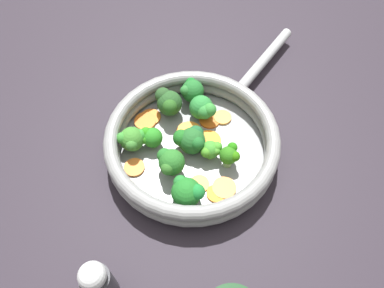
% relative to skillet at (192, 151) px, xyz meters
% --- Properties ---
extents(ground_plane, '(4.00, 4.00, 0.00)m').
position_rel_skillet_xyz_m(ground_plane, '(0.00, 0.00, -0.01)').
color(ground_plane, '#251F27').
extents(skillet, '(0.27, 0.27, 0.01)m').
position_rel_skillet_xyz_m(skillet, '(0.00, 0.00, 0.00)').
color(skillet, gray).
rests_on(skillet, ground_plane).
extents(skillet_rim_wall, '(0.30, 0.30, 0.05)m').
position_rel_skillet_xyz_m(skillet_rim_wall, '(0.00, 0.00, 0.03)').
color(skillet_rim_wall, gray).
rests_on(skillet_rim_wall, skillet).
extents(skillet_handle, '(0.22, 0.05, 0.02)m').
position_rel_skillet_xyz_m(skillet_handle, '(0.24, -0.03, 0.02)').
color(skillet_handle, '#999B9E').
rests_on(skillet_handle, skillet).
extents(skillet_rivet_left, '(0.01, 0.01, 0.01)m').
position_rel_skillet_xyz_m(skillet_rivet_left, '(0.12, -0.05, 0.01)').
color(skillet_rivet_left, gray).
rests_on(skillet_rivet_left, skillet).
extents(skillet_rivet_right, '(0.01, 0.01, 0.01)m').
position_rel_skillet_xyz_m(skillet_rivet_right, '(0.13, 0.01, 0.01)').
color(skillet_rivet_right, gray).
rests_on(skillet_rivet_right, skillet).
extents(carrot_slice_0, '(0.06, 0.06, 0.00)m').
position_rel_skillet_xyz_m(carrot_slice_0, '(0.03, 0.02, 0.01)').
color(carrot_slice_0, orange).
rests_on(carrot_slice_0, skillet).
extents(carrot_slice_1, '(0.04, 0.04, 0.00)m').
position_rel_skillet_xyz_m(carrot_slice_1, '(0.02, 0.00, 0.01)').
color(carrot_slice_1, '#E75C14').
rests_on(carrot_slice_1, skillet).
extents(carrot_slice_2, '(0.04, 0.04, 0.00)m').
position_rel_skillet_xyz_m(carrot_slice_2, '(0.03, -0.02, 0.01)').
color(carrot_slice_2, orange).
rests_on(carrot_slice_2, skillet).
extents(carrot_slice_3, '(0.04, 0.04, 0.00)m').
position_rel_skillet_xyz_m(carrot_slice_3, '(-0.06, -0.08, 0.01)').
color(carrot_slice_3, orange).
rests_on(carrot_slice_3, skillet).
extents(carrot_slice_4, '(0.04, 0.04, 0.00)m').
position_rel_skillet_xyz_m(carrot_slice_4, '(0.09, -0.02, 0.01)').
color(carrot_slice_4, '#F1973D').
rests_on(carrot_slice_4, skillet).
extents(carrot_slice_5, '(0.05, 0.05, 0.00)m').
position_rel_skillet_xyz_m(carrot_slice_5, '(-0.04, -0.08, 0.01)').
color(carrot_slice_5, orange).
rests_on(carrot_slice_5, skillet).
extents(carrot_slice_6, '(0.04, 0.04, 0.00)m').
position_rel_skillet_xyz_m(carrot_slice_6, '(0.02, 0.10, 0.01)').
color(carrot_slice_6, orange).
rests_on(carrot_slice_6, skillet).
extents(carrot_slice_7, '(0.05, 0.05, 0.00)m').
position_rel_skillet_xyz_m(carrot_slice_7, '(-0.06, -0.04, 0.01)').
color(carrot_slice_7, '#EB983D').
rests_on(carrot_slice_7, skillet).
extents(carrot_slice_8, '(0.05, 0.05, 0.01)m').
position_rel_skillet_xyz_m(carrot_slice_8, '(0.01, 0.10, 0.01)').
color(carrot_slice_8, orange).
rests_on(carrot_slice_8, skillet).
extents(carrot_slice_9, '(0.04, 0.04, 0.00)m').
position_rel_skillet_xyz_m(carrot_slice_9, '(0.07, -0.00, 0.01)').
color(carrot_slice_9, '#D95D1A').
rests_on(carrot_slice_9, skillet).
extents(carrot_slice_10, '(0.04, 0.04, 0.00)m').
position_rel_skillet_xyz_m(carrot_slice_10, '(-0.08, 0.07, 0.01)').
color(carrot_slice_10, orange).
rests_on(carrot_slice_10, skillet).
extents(carrot_slice_11, '(0.04, 0.04, 0.01)m').
position_rel_skillet_xyz_m(carrot_slice_11, '(-0.03, 0.02, 0.01)').
color(carrot_slice_11, orange).
rests_on(carrot_slice_11, skillet).
extents(broccoli_floret_0, '(0.05, 0.05, 0.05)m').
position_rel_skillet_xyz_m(broccoli_floret_0, '(0.05, 0.07, 0.04)').
color(broccoli_floret_0, '#85B16C').
rests_on(broccoli_floret_0, skillet).
extents(broccoli_floret_1, '(0.04, 0.04, 0.04)m').
position_rel_skillet_xyz_m(broccoli_floret_1, '(-0.03, 0.07, 0.03)').
color(broccoli_floret_1, '#81A85F').
rests_on(broccoli_floret_1, skillet).
extents(broccoli_floret_2, '(0.05, 0.04, 0.05)m').
position_rel_skillet_xyz_m(broccoli_floret_2, '(-0.05, 0.09, 0.04)').
color(broccoli_floret_2, '#6B9754').
rests_on(broccoli_floret_2, skillet).
extents(broccoli_floret_3, '(0.04, 0.04, 0.05)m').
position_rel_skillet_xyz_m(broccoli_floret_3, '(0.10, 0.05, 0.04)').
color(broccoli_floret_3, '#6C854E').
rests_on(broccoli_floret_3, skillet).
extents(broccoli_floret_4, '(0.03, 0.03, 0.04)m').
position_rel_skillet_xyz_m(broccoli_floret_4, '(0.00, -0.07, 0.04)').
color(broccoli_floret_4, '#89AC69').
rests_on(broccoli_floret_4, skillet).
extents(broccoli_floret_5, '(0.05, 0.06, 0.05)m').
position_rel_skillet_xyz_m(broccoli_floret_5, '(-0.00, 0.00, 0.03)').
color(broccoli_floret_5, '#8EA46D').
rests_on(broccoli_floret_5, skillet).
extents(broccoli_floret_6, '(0.04, 0.03, 0.04)m').
position_rel_skillet_xyz_m(broccoli_floret_6, '(0.00, -0.04, 0.03)').
color(broccoli_floret_6, '#7B9B4E').
rests_on(broccoli_floret_6, skillet).
extents(broccoli_floret_7, '(0.05, 0.05, 0.05)m').
position_rel_skillet_xyz_m(broccoli_floret_7, '(-0.06, 0.01, 0.04)').
color(broccoli_floret_7, '#6BA24C').
rests_on(broccoli_floret_7, skillet).
extents(broccoli_floret_8, '(0.05, 0.05, 0.05)m').
position_rel_skillet_xyz_m(broccoli_floret_8, '(0.07, 0.02, 0.03)').
color(broccoli_floret_8, '#5F8B52').
rests_on(broccoli_floret_8, skillet).
extents(broccoli_floret_9, '(0.05, 0.05, 0.05)m').
position_rel_skillet_xyz_m(broccoli_floret_9, '(-0.09, -0.04, 0.03)').
color(broccoli_floret_9, '#729F55').
rests_on(broccoli_floret_9, skillet).
extents(salt_shaker, '(0.04, 0.04, 0.11)m').
position_rel_skillet_xyz_m(salt_shaker, '(-0.27, 0.00, 0.05)').
color(salt_shaker, '#333338').
rests_on(salt_shaker, ground_plane).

